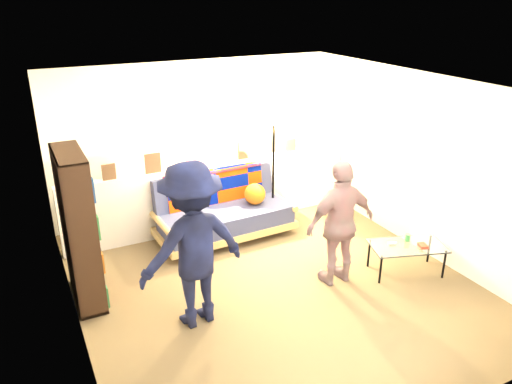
{
  "coord_description": "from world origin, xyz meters",
  "views": [
    {
      "loc": [
        -2.55,
        -4.68,
        3.36
      ],
      "look_at": [
        0.0,
        0.4,
        1.05
      ],
      "focal_mm": 35.0,
      "sensor_mm": 36.0,
      "label": 1
    }
  ],
  "objects_px": {
    "person_left": "(193,245)",
    "person_right": "(340,223)",
    "futon_sofa": "(224,211)",
    "coffee_table": "(408,247)",
    "floor_lamp": "(273,152)",
    "bookshelf": "(79,234)"
  },
  "relations": [
    {
      "from": "futon_sofa",
      "to": "person_left",
      "type": "distance_m",
      "value": 2.08
    },
    {
      "from": "futon_sofa",
      "to": "person_left",
      "type": "xyz_separation_m",
      "value": [
        -1.07,
        -1.71,
        0.52
      ]
    },
    {
      "from": "coffee_table",
      "to": "floor_lamp",
      "type": "distance_m",
      "value": 2.32
    },
    {
      "from": "bookshelf",
      "to": "coffee_table",
      "type": "xyz_separation_m",
      "value": [
        3.72,
        -1.23,
        -0.47
      ]
    },
    {
      "from": "futon_sofa",
      "to": "person_right",
      "type": "relative_size",
      "value": 1.28
    },
    {
      "from": "bookshelf",
      "to": "floor_lamp",
      "type": "bearing_deg",
      "value": 14.93
    },
    {
      "from": "coffee_table",
      "to": "person_left",
      "type": "height_order",
      "value": "person_left"
    },
    {
      "from": "futon_sofa",
      "to": "bookshelf",
      "type": "relative_size",
      "value": 1.12
    },
    {
      "from": "coffee_table",
      "to": "futon_sofa",
      "type": "bearing_deg",
      "value": 129.89
    },
    {
      "from": "coffee_table",
      "to": "person_right",
      "type": "xyz_separation_m",
      "value": [
        -0.9,
        0.23,
        0.42
      ]
    },
    {
      "from": "bookshelf",
      "to": "person_left",
      "type": "distance_m",
      "value": 1.38
    },
    {
      "from": "floor_lamp",
      "to": "person_right",
      "type": "height_order",
      "value": "floor_lamp"
    },
    {
      "from": "floor_lamp",
      "to": "person_left",
      "type": "bearing_deg",
      "value": -137.45
    },
    {
      "from": "futon_sofa",
      "to": "coffee_table",
      "type": "height_order",
      "value": "futon_sofa"
    },
    {
      "from": "bookshelf",
      "to": "person_right",
      "type": "height_order",
      "value": "bookshelf"
    },
    {
      "from": "coffee_table",
      "to": "floor_lamp",
      "type": "xyz_separation_m",
      "value": [
        -0.85,
        2.0,
        0.8
      ]
    },
    {
      "from": "floor_lamp",
      "to": "person_right",
      "type": "relative_size",
      "value": 1.05
    },
    {
      "from": "coffee_table",
      "to": "person_left",
      "type": "distance_m",
      "value": 2.8
    },
    {
      "from": "person_left",
      "to": "person_right",
      "type": "distance_m",
      "value": 1.84
    },
    {
      "from": "person_left",
      "to": "futon_sofa",
      "type": "bearing_deg",
      "value": -129.62
    },
    {
      "from": "futon_sofa",
      "to": "coffee_table",
      "type": "distance_m",
      "value": 2.58
    },
    {
      "from": "coffee_table",
      "to": "bookshelf",
      "type": "bearing_deg",
      "value": 161.66
    }
  ]
}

